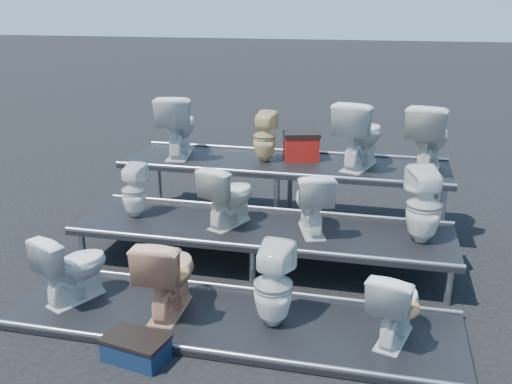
% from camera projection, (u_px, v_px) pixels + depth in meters
% --- Properties ---
extents(ground, '(80.00, 80.00, 0.00)m').
position_uv_depth(ground, '(262.00, 264.00, 6.52)').
color(ground, black).
rests_on(ground, ground).
extents(tier_front, '(4.20, 1.20, 0.06)m').
position_uv_depth(tier_front, '(232.00, 321.00, 5.31)').
color(tier_front, black).
rests_on(tier_front, ground).
extents(tier_mid, '(4.20, 1.20, 0.46)m').
position_uv_depth(tier_mid, '(262.00, 246.00, 6.45)').
color(tier_mid, black).
rests_on(tier_mid, ground).
extents(tier_back, '(4.20, 1.20, 0.86)m').
position_uv_depth(tier_back, '(284.00, 193.00, 7.58)').
color(tier_back, black).
rests_on(tier_back, ground).
extents(toilet_0, '(0.66, 0.80, 0.71)m').
position_uv_depth(toilet_0, '(73.00, 266.00, 5.54)').
color(toilet_0, silver).
rests_on(toilet_0, tier_front).
extents(toilet_1, '(0.46, 0.78, 0.79)m').
position_uv_depth(toilet_1, '(168.00, 273.00, 5.31)').
color(toilet_1, tan).
rests_on(toilet_1, tier_front).
extents(toilet_2, '(0.40, 0.41, 0.78)m').
position_uv_depth(toilet_2, '(273.00, 285.00, 5.09)').
color(toilet_2, silver).
rests_on(toilet_2, tier_front).
extents(toilet_3, '(0.54, 0.74, 0.68)m').
position_uv_depth(toilet_3, '(395.00, 304.00, 4.88)').
color(toilet_3, silver).
rests_on(toilet_3, tier_front).
extents(toilet_4, '(0.31, 0.31, 0.63)m').
position_uv_depth(toilet_4, '(134.00, 191.00, 6.61)').
color(toilet_4, silver).
rests_on(toilet_4, tier_mid).
extents(toilet_5, '(0.62, 0.78, 0.70)m').
position_uv_depth(toilet_5, '(229.00, 195.00, 6.35)').
color(toilet_5, silver).
rests_on(toilet_5, tier_mid).
extents(toilet_6, '(0.58, 0.77, 0.70)m').
position_uv_depth(toilet_6, '(312.00, 201.00, 6.15)').
color(toilet_6, silver).
rests_on(toilet_6, tier_mid).
extents(toilet_7, '(0.47, 0.47, 0.80)m').
position_uv_depth(toilet_7, '(424.00, 205.00, 5.88)').
color(toilet_7, silver).
rests_on(toilet_7, tier_mid).
extents(toilet_8, '(0.60, 0.89, 0.84)m').
position_uv_depth(toilet_8, '(178.00, 125.00, 7.63)').
color(toilet_8, silver).
rests_on(toilet_8, tier_back).
extents(toilet_9, '(0.33, 0.34, 0.66)m').
position_uv_depth(toilet_9, '(265.00, 137.00, 7.40)').
color(toilet_9, '#D6BF7F').
rests_on(toilet_9, tier_back).
extents(toilet_10, '(0.70, 0.94, 0.85)m').
position_uv_depth(toilet_10, '(360.00, 134.00, 7.10)').
color(toilet_10, silver).
rests_on(toilet_10, tier_back).
extents(toilet_11, '(0.63, 0.91, 0.85)m').
position_uv_depth(toilet_11, '(428.00, 138.00, 6.93)').
color(toilet_11, silver).
rests_on(toilet_11, tier_back).
extents(red_crate, '(0.53, 0.46, 0.32)m').
position_uv_depth(red_crate, '(301.00, 148.00, 7.54)').
color(red_crate, maroon).
rests_on(red_crate, tier_back).
extents(step_stool, '(0.56, 0.40, 0.19)m').
position_uv_depth(step_stool, '(136.00, 350.00, 4.77)').
color(step_stool, '#0E1C35').
rests_on(step_stool, ground).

